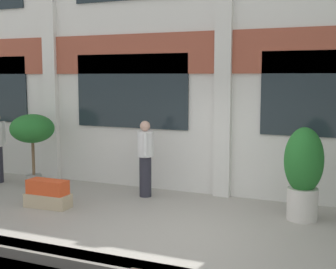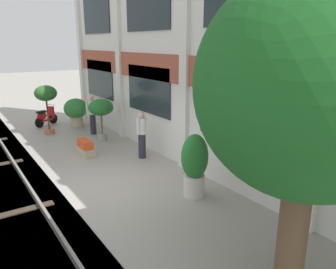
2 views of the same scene
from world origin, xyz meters
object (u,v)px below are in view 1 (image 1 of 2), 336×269
object	(u,v)px
potted_plant_fluted_column	(304,168)
potted_plant_square_trough	(48,194)
resident_by_doorway	(145,156)
potted_plant_terracotta_small	(32,131)

from	to	relation	value
potted_plant_fluted_column	potted_plant_square_trough	xyz separation A→B (m)	(-4.75, -1.19, -0.69)
potted_plant_fluted_column	resident_by_doorway	xyz separation A→B (m)	(-3.35, 0.35, -0.07)
potted_plant_fluted_column	resident_by_doorway	world-z (taller)	potted_plant_fluted_column
potted_plant_terracotta_small	resident_by_doorway	size ratio (longest dim) A/B	1.05
potted_plant_terracotta_small	potted_plant_square_trough	bearing A→B (deg)	-42.28
potted_plant_fluted_column	resident_by_doorway	distance (m)	3.37
resident_by_doorway	potted_plant_fluted_column	bearing A→B (deg)	146.57
potted_plant_fluted_column	potted_plant_terracotta_small	distance (m)	6.12
potted_plant_terracotta_small	resident_by_doorway	distance (m)	2.81
potted_plant_terracotta_small	potted_plant_square_trough	world-z (taller)	potted_plant_terracotta_small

